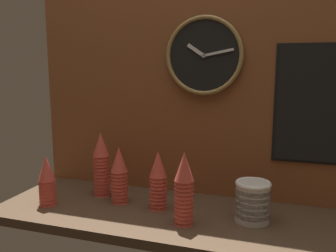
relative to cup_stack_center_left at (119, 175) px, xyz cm
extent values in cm
cube|color=#4C3826|center=(28.19, -2.37, -15.16)|extent=(160.00, 56.00, 4.00)
cube|color=brown|center=(28.19, 24.13, 39.34)|extent=(160.00, 3.00, 105.00)
cone|color=#DB4C3D|center=(0.00, 0.00, -7.37)|extent=(7.77, 7.77, 11.58)
cone|color=#DB4C3D|center=(0.00, 0.00, -5.73)|extent=(7.77, 7.77, 11.58)
cone|color=#DB4C3D|center=(0.00, 0.00, -4.10)|extent=(7.77, 7.77, 11.58)
cone|color=#DB4C3D|center=(0.00, 0.00, -2.46)|extent=(7.77, 7.77, 11.58)
cone|color=#DB4C3D|center=(0.00, 0.00, -0.82)|extent=(7.77, 7.77, 11.58)
cone|color=#DB4C3D|center=(0.00, 0.00, 0.82)|extent=(7.77, 7.77, 11.58)
cone|color=#DB4C3D|center=(0.00, 0.00, 2.46)|extent=(7.77, 7.77, 11.58)
cone|color=#DB4C3D|center=(0.00, 0.00, 4.10)|extent=(7.77, 7.77, 11.58)
cone|color=#DB4C3D|center=(0.00, 0.00, 5.73)|extent=(7.77, 7.77, 11.58)
cone|color=#DB4C3D|center=(0.00, 0.00, 7.37)|extent=(7.77, 7.77, 11.58)
cone|color=#DB4C3D|center=(19.42, -1.41, -7.37)|extent=(7.77, 7.77, 11.58)
cone|color=#DB4C3D|center=(19.42, -1.41, -5.73)|extent=(7.77, 7.77, 11.58)
cone|color=#DB4C3D|center=(19.42, -1.41, -4.10)|extent=(7.77, 7.77, 11.58)
cone|color=#DB4C3D|center=(19.42, -1.41, -2.46)|extent=(7.77, 7.77, 11.58)
cone|color=#DB4C3D|center=(19.42, -1.41, -0.82)|extent=(7.77, 7.77, 11.58)
cone|color=#DB4C3D|center=(19.42, -1.41, 0.82)|extent=(7.77, 7.77, 11.58)
cone|color=#DB4C3D|center=(19.42, -1.41, 2.46)|extent=(7.77, 7.77, 11.58)
cone|color=#DB4C3D|center=(19.42, -1.41, 4.10)|extent=(7.77, 7.77, 11.58)
cone|color=#DB4C3D|center=(19.42, -1.41, 5.73)|extent=(7.77, 7.77, 11.58)
cone|color=#DB4C3D|center=(19.42, -1.41, 7.37)|extent=(7.77, 7.77, 11.58)
cone|color=#DB4C3D|center=(34.36, -12.82, -7.37)|extent=(7.77, 7.77, 11.58)
cone|color=#DB4C3D|center=(34.36, -12.82, -5.73)|extent=(7.77, 7.77, 11.58)
cone|color=#DB4C3D|center=(34.36, -12.82, -4.10)|extent=(7.77, 7.77, 11.58)
cone|color=#DB4C3D|center=(34.36, -12.82, -2.46)|extent=(7.77, 7.77, 11.58)
cone|color=#DB4C3D|center=(34.36, -12.82, -0.82)|extent=(7.77, 7.77, 11.58)
cone|color=#DB4C3D|center=(34.36, -12.82, 0.82)|extent=(7.77, 7.77, 11.58)
cone|color=#DB4C3D|center=(34.36, -12.82, 2.46)|extent=(7.77, 7.77, 11.58)
cone|color=#DB4C3D|center=(34.36, -12.82, 4.10)|extent=(7.77, 7.77, 11.58)
cone|color=#DB4C3D|center=(34.36, -12.82, 5.73)|extent=(7.77, 7.77, 11.58)
cone|color=#DB4C3D|center=(34.36, -12.82, 7.37)|extent=(7.77, 7.77, 11.58)
cone|color=#DB4C3D|center=(34.36, -12.82, 9.01)|extent=(7.77, 7.77, 11.58)
cone|color=#DB4C3D|center=(34.36, -12.82, 10.65)|extent=(7.77, 7.77, 11.58)
cone|color=#DB4C3D|center=(-12.25, 5.87, -7.37)|extent=(7.77, 7.77, 11.58)
cone|color=#DB4C3D|center=(-12.25, 5.87, -5.73)|extent=(7.77, 7.77, 11.58)
cone|color=#DB4C3D|center=(-12.25, 5.87, -4.10)|extent=(7.77, 7.77, 11.58)
cone|color=#DB4C3D|center=(-12.25, 5.87, -2.46)|extent=(7.77, 7.77, 11.58)
cone|color=#DB4C3D|center=(-12.25, 5.87, -0.82)|extent=(7.77, 7.77, 11.58)
cone|color=#DB4C3D|center=(-12.25, 5.87, 0.82)|extent=(7.77, 7.77, 11.58)
cone|color=#DB4C3D|center=(-12.25, 5.87, 2.46)|extent=(7.77, 7.77, 11.58)
cone|color=#DB4C3D|center=(-12.25, 5.87, 4.10)|extent=(7.77, 7.77, 11.58)
cone|color=#DB4C3D|center=(-12.25, 5.87, 5.73)|extent=(7.77, 7.77, 11.58)
cone|color=#DB4C3D|center=(-12.25, 5.87, 7.37)|extent=(7.77, 7.77, 11.58)
cone|color=#DB4C3D|center=(-12.25, 5.87, 9.01)|extent=(7.77, 7.77, 11.58)
cone|color=#DB4C3D|center=(-12.25, 5.87, 10.65)|extent=(7.77, 7.77, 11.58)
cone|color=#DB4C3D|center=(-12.25, 5.87, 12.29)|extent=(7.77, 7.77, 11.58)
cone|color=#DB4C3D|center=(-29.74, -12.78, -7.37)|extent=(7.77, 7.77, 11.58)
cone|color=#DB4C3D|center=(-29.74, -12.78, -5.73)|extent=(7.77, 7.77, 11.58)
cone|color=#DB4C3D|center=(-29.74, -12.78, -4.10)|extent=(7.77, 7.77, 11.58)
cone|color=#DB4C3D|center=(-29.74, -12.78, -2.46)|extent=(7.77, 7.77, 11.58)
cone|color=#DB4C3D|center=(-29.74, -12.78, -0.82)|extent=(7.77, 7.77, 11.58)
cone|color=#DB4C3D|center=(-29.74, -12.78, 0.82)|extent=(7.77, 7.77, 11.58)
cone|color=#DB4C3D|center=(-29.74, -12.78, 2.46)|extent=(7.77, 7.77, 11.58)
cone|color=#DB4C3D|center=(-29.74, -12.78, 4.10)|extent=(7.77, 7.77, 11.58)
cylinder|color=beige|center=(60.04, -1.42, -10.95)|extent=(13.90, 13.90, 4.42)
cylinder|color=beige|center=(60.04, -1.42, -8.53)|extent=(13.90, 13.90, 4.42)
cylinder|color=beige|center=(60.04, -1.42, -6.11)|extent=(13.90, 13.90, 4.42)
cylinder|color=beige|center=(60.04, -1.42, -3.68)|extent=(13.90, 13.90, 4.42)
cylinder|color=beige|center=(60.04, -1.42, -1.26)|extent=(13.90, 13.90, 4.42)
cylinder|color=beige|center=(60.04, -1.42, 1.16)|extent=(13.90, 13.90, 4.42)
torus|color=white|center=(60.04, -1.42, 2.71)|extent=(14.38, 14.38, 1.59)
cylinder|color=black|center=(34.01, 21.53, 53.96)|extent=(35.72, 1.80, 35.72)
torus|color=#AD894C|center=(34.01, 20.72, 53.96)|extent=(36.27, 1.98, 36.27)
cube|color=white|center=(30.31, 20.23, 56.45)|extent=(8.31, 0.60, 6.31)
cube|color=white|center=(40.85, 20.23, 55.31)|extent=(13.88, 0.60, 3.82)
cylinder|color=white|center=(34.01, 20.23, 53.96)|extent=(1.79, 0.60, 1.79)
cube|color=black|center=(85.27, 22.25, 32.91)|extent=(38.83, 0.60, 52.12)
cube|color=black|center=(85.27, 21.83, 32.91)|extent=(36.43, 1.20, 49.72)
camera|label=1|loc=(69.72, -141.96, 49.51)|focal=38.00mm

